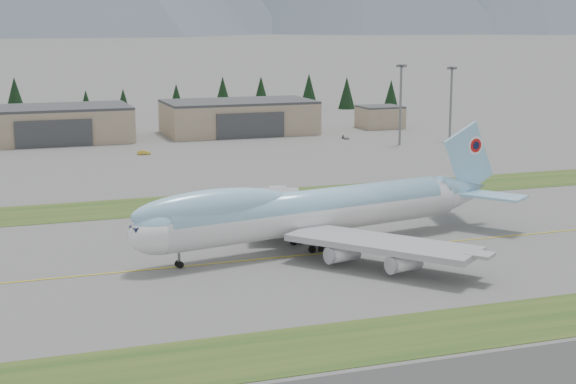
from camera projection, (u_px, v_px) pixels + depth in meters
name	position (u px, v px, depth m)	size (l,w,h in m)	color
ground	(231.00, 262.00, 136.00)	(7000.00, 7000.00, 0.00)	#5E5E5C
grass_strip_near	(320.00, 347.00, 100.82)	(400.00, 14.00, 0.08)	#2B4E1B
grass_strip_far	(170.00, 205.00, 177.65)	(400.00, 18.00, 0.08)	#2B4E1B
taxiway_line_main	(231.00, 262.00, 136.00)	(400.00, 0.40, 0.02)	gold
boeing_747_freighter	(311.00, 211.00, 143.50)	(71.81, 60.60, 18.83)	white
hangar_center	(50.00, 124.00, 268.84)	(48.00, 26.60, 10.80)	gray
hangar_right	(239.00, 117.00, 288.36)	(48.00, 26.60, 10.80)	gray
control_shed	(380.00, 117.00, 303.17)	(14.00, 12.00, 7.60)	gray
floodlight_masts	(169.00, 97.00, 240.04)	(192.31, 8.86, 23.77)	slate
service_vehicle_b	(144.00, 155.00, 243.76)	(1.31, 3.74, 1.23)	gold
service_vehicle_c	(345.00, 139.00, 276.05)	(1.51, 3.71, 1.08)	#9F9FA3
conifer_belt	(91.00, 100.00, 332.71)	(269.85, 14.77, 16.08)	black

